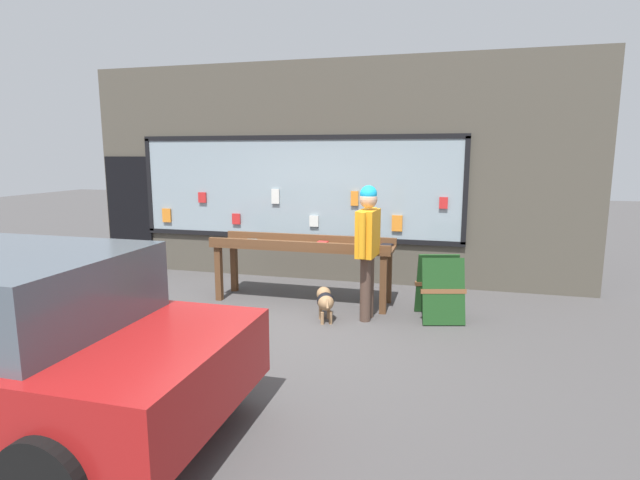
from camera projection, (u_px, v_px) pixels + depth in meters
name	position (u px, v px, depth m)	size (l,w,h in m)	color
ground_plane	(281.00, 323.00, 6.42)	(40.00, 40.00, 0.00)	#474444
shopfront_facade	(322.00, 174.00, 8.41)	(8.58, 0.29, 3.67)	#4C473D
display_table_main	(303.00, 250.00, 7.24)	(2.64, 0.70, 0.95)	brown
person_browsing	(368.00, 241.00, 6.41)	(0.26, 0.68, 1.76)	#4C382D
small_dog	(325.00, 300.00, 6.47)	(0.33, 0.54, 0.41)	#99724C
sandwich_board_sign	(440.00, 287.00, 6.52)	(0.68, 0.73, 0.84)	#193F19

